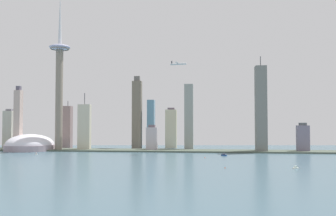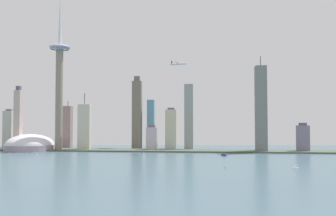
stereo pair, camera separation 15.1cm
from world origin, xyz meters
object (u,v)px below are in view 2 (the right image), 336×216
at_px(observation_tower, 59,77).
at_px(skyscraper_4, 137,114).
at_px(skyscraper_5, 84,127).
at_px(channel_buoy_0, 225,167).
at_px(skyscraper_9, 151,124).
at_px(skyscraper_3, 171,128).
at_px(skyscraper_10, 152,139).
at_px(boat_0, 36,154).
at_px(channel_buoy_1, 205,158).
at_px(airplane, 179,64).
at_px(stadium_dome, 30,145).
at_px(skyscraper_7, 261,109).
at_px(boat_3, 224,155).
at_px(skyscraper_6, 18,119).
at_px(skyscraper_0, 10,130).
at_px(boat_2, 295,168).
at_px(skyscraper_1, 189,117).
at_px(skyscraper_8, 303,138).
at_px(skyscraper_2, 68,127).

bearing_deg(observation_tower, skyscraper_4, 28.12).
height_order(skyscraper_5, channel_buoy_0, skyscraper_5).
bearing_deg(skyscraper_9, skyscraper_3, 18.29).
bearing_deg(skyscraper_10, skyscraper_3, 70.54).
distance_m(skyscraper_3, boat_0, 318.45).
bearing_deg(channel_buoy_1, skyscraper_9, 119.33).
bearing_deg(airplane, boat_0, -154.75).
xyz_separation_m(stadium_dome, skyscraper_10, (265.33, 19.88, 15.28)).
distance_m(skyscraper_3, skyscraper_7, 226.80).
relative_size(skyscraper_3, boat_3, 8.87).
bearing_deg(skyscraper_5, skyscraper_6, -179.53).
bearing_deg(channel_buoy_1, boat_0, 173.91).
bearing_deg(skyscraper_0, boat_2, -28.35).
xyz_separation_m(boat_2, channel_buoy_1, (-119.26, 134.71, -0.50)).
relative_size(skyscraper_1, boat_0, 12.39).
xyz_separation_m(skyscraper_8, boat_3, (-163.39, -101.38, -26.76)).
bearing_deg(skyscraper_5, channel_buoy_1, -29.23).
bearing_deg(channel_buoy_0, observation_tower, 141.45).
bearing_deg(boat_2, skyscraper_8, 41.16).
distance_m(skyscraper_6, skyscraper_10, 302.71).
bearing_deg(skyscraper_1, skyscraper_9, 154.86).
relative_size(skyscraper_4, boat_3, 15.61).
distance_m(skyscraper_7, boat_0, 451.02).
xyz_separation_m(skyscraper_0, skyscraper_10, (334.51, -17.89, -18.32)).
bearing_deg(skyscraper_2, skyscraper_10, -15.07).
relative_size(skyscraper_8, boat_0, 5.11).
xyz_separation_m(stadium_dome, boat_3, (414.75, -87.34, -9.32)).
bearing_deg(skyscraper_10, skyscraper_2, 164.93).
xyz_separation_m(skyscraper_3, channel_buoy_1, (83.55, -245.69, -45.93)).
bearing_deg(skyscraper_1, channel_buoy_0, -78.63).
height_order(skyscraper_9, channel_buoy_1, skyscraper_9).
xyz_separation_m(skyscraper_8, channel_buoy_1, (-197.10, -148.83, -27.60)).
bearing_deg(skyscraper_3, skyscraper_6, -163.31).
bearing_deg(skyscraper_6, skyscraper_9, 16.44).
relative_size(skyscraper_6, boat_3, 13.09).
bearing_deg(skyscraper_9, skyscraper_10, -79.68).
distance_m(skyscraper_2, channel_buoy_0, 502.64).
bearing_deg(channel_buoy_0, skyscraper_5, 135.32).
bearing_deg(skyscraper_7, boat_3, -130.51).
distance_m(skyscraper_3, channel_buoy_0, 405.19).
height_order(skyscraper_1, skyscraper_2, skyscraper_1).
distance_m(stadium_dome, skyscraper_5, 124.64).
relative_size(skyscraper_9, boat_2, 12.30).
bearing_deg(skyscraper_9, boat_2, -55.74).
bearing_deg(skyscraper_3, skyscraper_2, -171.99).
height_order(observation_tower, skyscraper_0, observation_tower).
bearing_deg(boat_3, skyscraper_9, -14.95).
xyz_separation_m(skyscraper_9, boat_3, (163.23, -183.05, -55.45)).
bearing_deg(skyscraper_6, skyscraper_0, 142.85).
distance_m(skyscraper_2, boat_3, 398.87).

